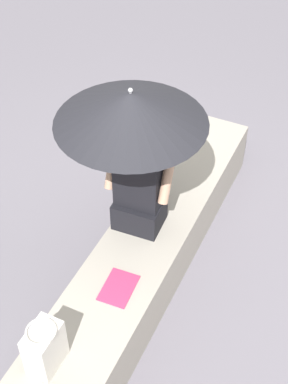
{
  "coord_description": "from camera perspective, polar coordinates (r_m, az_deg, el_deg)",
  "views": [
    {
      "loc": [
        -2.49,
        -1.14,
        3.45
      ],
      "look_at": [
        0.02,
        0.05,
        0.81
      ],
      "focal_mm": 51.93,
      "sensor_mm": 36.0,
      "label": 1
    }
  ],
  "objects": [
    {
      "name": "ground_plane",
      "position": [
        4.41,
        0.44,
        -8.02
      ],
      "size": [
        14.0,
        14.0,
        0.0
      ],
      "primitive_type": "plane",
      "color": "slate"
    },
    {
      "name": "stone_bench",
      "position": [
        4.23,
        0.46,
        -6.09
      ],
      "size": [
        3.05,
        0.55,
        0.46
      ],
      "primitive_type": "cube",
      "color": "#A8A093",
      "rests_on": "ground"
    },
    {
      "name": "handbag_black",
      "position": [
        3.34,
        -10.17,
        -15.44
      ],
      "size": [
        0.24,
        0.18,
        0.34
      ],
      "color": "silver",
      "rests_on": "stone_bench"
    },
    {
      "name": "magazine",
      "position": [
        3.73,
        -2.63,
        -9.8
      ],
      "size": [
        0.29,
        0.22,
        0.01
      ],
      "primitive_type": "cube",
      "rotation": [
        0.0,
        0.0,
        0.07
      ],
      "color": "#D83866",
      "rests_on": "stone_bench"
    },
    {
      "name": "parasol",
      "position": [
        3.46,
        -1.37,
        8.64
      ],
      "size": [
        0.99,
        0.99,
        1.16
      ],
      "color": "#B7B7BC",
      "rests_on": "stone_bench"
    },
    {
      "name": "person_seated",
      "position": [
        3.84,
        -0.5,
        0.83
      ],
      "size": [
        0.3,
        0.48,
        0.9
      ],
      "color": "black",
      "rests_on": "stone_bench"
    }
  ]
}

